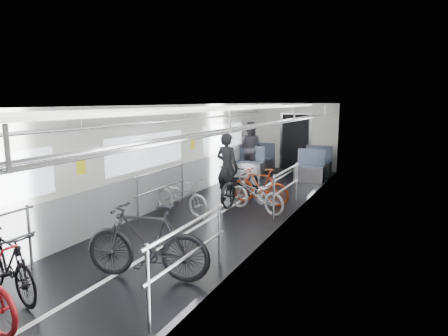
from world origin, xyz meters
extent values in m
cube|color=black|center=(0.00, 0.00, 0.00)|extent=(3.00, 14.00, 0.01)
cube|color=white|center=(0.00, 0.00, 2.40)|extent=(3.00, 14.00, 0.02)
cube|color=silver|center=(-1.50, 0.00, 1.20)|extent=(0.02, 14.00, 2.40)
cube|color=silver|center=(1.50, 0.00, 1.20)|extent=(0.02, 14.00, 2.40)
cube|color=silver|center=(0.00, 7.00, 1.20)|extent=(3.00, 0.02, 2.40)
cube|color=white|center=(0.00, 0.00, 0.01)|extent=(0.08, 13.80, 0.01)
cube|color=gray|center=(-1.47, 0.00, 0.45)|extent=(0.01, 13.90, 0.90)
cube|color=gray|center=(1.47, 0.00, 0.45)|extent=(0.01, 13.90, 0.90)
cube|color=white|center=(-1.47, 0.00, 1.40)|extent=(0.01, 10.80, 0.75)
cube|color=white|center=(1.47, 0.00, 1.40)|extent=(0.01, 10.80, 0.75)
cube|color=white|center=(-0.55, 0.00, 2.34)|extent=(0.14, 13.40, 0.05)
cube|color=white|center=(0.55, 0.00, 2.34)|extent=(0.14, 13.40, 0.05)
cube|color=black|center=(0.00, 6.94, 1.00)|extent=(0.95, 0.10, 2.00)
imported|color=black|center=(-0.79, -4.02, 0.46)|extent=(1.58, 0.81, 0.91)
imported|color=#A0A1A4|center=(-0.76, 0.21, 0.40)|extent=(1.62, 0.87, 0.81)
imported|color=black|center=(0.51, -2.84, 0.55)|extent=(1.91, 0.91, 1.10)
imported|color=silver|center=(0.68, 1.06, 0.41)|extent=(1.64, 1.02, 0.82)
imported|color=#A83514|center=(0.55, 1.73, 0.45)|extent=(1.52, 0.56, 0.89)
imported|color=black|center=(0.10, 1.62, 0.49)|extent=(0.84, 1.92, 0.98)
imported|color=black|center=(-0.34, 1.72, 0.86)|extent=(0.69, 0.53, 1.71)
imported|color=#2E2A32|center=(-1.13, 5.33, 0.90)|extent=(0.92, 0.74, 1.80)
camera|label=1|loc=(3.73, -7.22, 2.51)|focal=32.00mm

